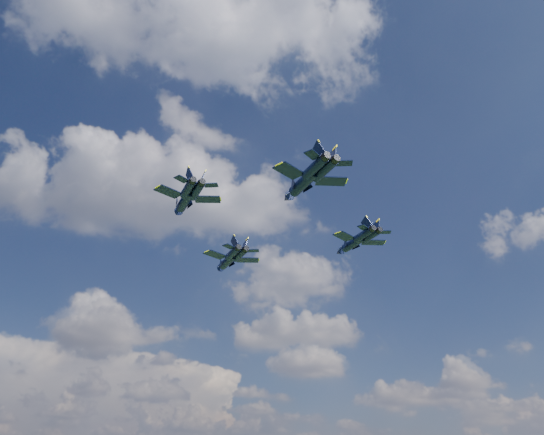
{
  "coord_description": "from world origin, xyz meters",
  "views": [
    {
      "loc": [
        -11.3,
        -75.42,
        25.94
      ],
      "look_at": [
        -2.99,
        5.8,
        65.71
      ],
      "focal_mm": 35.0,
      "sensor_mm": 36.0,
      "label": 1
    }
  ],
  "objects_px": {
    "jet_left": "(185,201)",
    "jet_right": "(352,243)",
    "jet_lead": "(227,261)",
    "jet_slot": "(302,183)"
  },
  "relations": [
    {
      "from": "jet_left",
      "to": "jet_right",
      "type": "distance_m",
      "value": 31.78
    },
    {
      "from": "jet_right",
      "to": "jet_lead",
      "type": "bearing_deg",
      "value": 131.77
    },
    {
      "from": "jet_lead",
      "to": "jet_right",
      "type": "relative_size",
      "value": 1.08
    },
    {
      "from": "jet_slot",
      "to": "jet_left",
      "type": "bearing_deg",
      "value": 137.47
    },
    {
      "from": "jet_left",
      "to": "jet_right",
      "type": "relative_size",
      "value": 1.01
    },
    {
      "from": "jet_left",
      "to": "jet_slot",
      "type": "bearing_deg",
      "value": -40.62
    },
    {
      "from": "jet_slot",
      "to": "jet_right",
      "type": "bearing_deg",
      "value": 37.42
    },
    {
      "from": "jet_right",
      "to": "jet_left",
      "type": "bearing_deg",
      "value": -179.84
    },
    {
      "from": "jet_left",
      "to": "jet_slot",
      "type": "xyz_separation_m",
      "value": [
        17.86,
        -7.59,
        0.04
      ]
    },
    {
      "from": "jet_left",
      "to": "jet_slot",
      "type": "relative_size",
      "value": 0.9
    }
  ]
}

